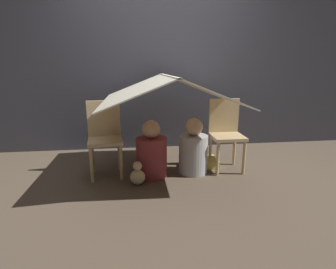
{
  "coord_description": "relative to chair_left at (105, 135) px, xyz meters",
  "views": [
    {
      "loc": [
        -0.36,
        -2.71,
        1.19
      ],
      "look_at": [
        0.0,
        0.11,
        0.46
      ],
      "focal_mm": 28.0,
      "sensor_mm": 36.0,
      "label": 1
    }
  ],
  "objects": [
    {
      "name": "sheet_canopy",
      "position": [
        0.7,
        -0.07,
        0.51
      ],
      "size": [
        1.39,
        1.5,
        0.28
      ],
      "color": "silver"
    },
    {
      "name": "chair_right",
      "position": [
        1.4,
        0.0,
        0.0
      ],
      "size": [
        0.37,
        0.37,
        0.83
      ],
      "rotation": [
        0.0,
        0.0,
        -0.01
      ],
      "color": "#D1B27F",
      "rests_on": "ground_plane"
    },
    {
      "name": "plush_toy",
      "position": [
        0.35,
        -0.34,
        -0.35
      ],
      "size": [
        0.16,
        0.16,
        0.25
      ],
      "color": "beige",
      "rests_on": "ground_plane"
    },
    {
      "name": "floor_cushion",
      "position": [
        1.15,
        0.08,
        -0.4
      ],
      "size": [
        0.35,
        0.28,
        0.1
      ],
      "color": "#E5CC66",
      "rests_on": "ground_plane"
    },
    {
      "name": "wall_back",
      "position": [
        0.7,
        0.98,
        0.8
      ],
      "size": [
        7.0,
        0.05,
        2.5
      ],
      "color": "#3D3D47",
      "rests_on": "ground_plane"
    },
    {
      "name": "person_front",
      "position": [
        0.51,
        -0.14,
        -0.19
      ],
      "size": [
        0.34,
        0.34,
        0.64
      ],
      "color": "maroon",
      "rests_on": "ground_plane"
    },
    {
      "name": "person_second",
      "position": [
        0.99,
        -0.09,
        -0.19
      ],
      "size": [
        0.33,
        0.33,
        0.64
      ],
      "color": "#B2B2B7",
      "rests_on": "ground_plane"
    },
    {
      "name": "ground_plane",
      "position": [
        0.7,
        -0.18,
        -0.45
      ],
      "size": [
        8.8,
        8.8,
        0.0
      ],
      "primitive_type": "plane",
      "color": "brown"
    },
    {
      "name": "chair_left",
      "position": [
        0.0,
        0.0,
        0.0
      ],
      "size": [
        0.4,
        0.4,
        0.83
      ],
      "rotation": [
        0.0,
        0.0,
        0.12
      ],
      "color": "#D1B27F",
      "rests_on": "ground_plane"
    }
  ]
}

